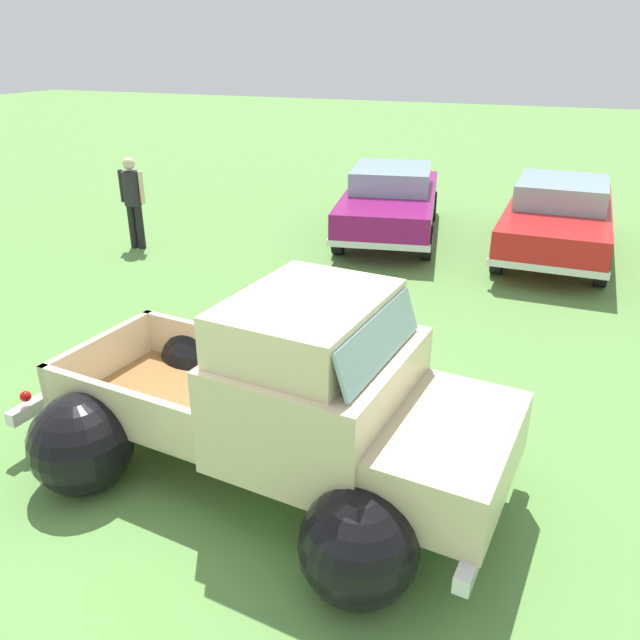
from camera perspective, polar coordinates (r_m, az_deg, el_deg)
name	(u,v)px	position (r m, az deg, el deg)	size (l,w,h in m)	color
ground_plane	(260,469)	(6.38, -5.43, -13.26)	(80.00, 80.00, 0.00)	#609347
vintage_pickup_truck	(293,413)	(5.78, -2.43, -8.40)	(4.77, 3.10, 1.96)	black
show_car_0	(390,199)	(13.63, 6.38, 10.84)	(2.72, 4.85, 1.43)	black
show_car_1	(558,215)	(13.07, 20.75, 8.89)	(1.96, 4.67, 1.43)	black
spectator_0	(133,197)	(13.12, -16.59, 10.63)	(0.54, 0.37, 1.80)	black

